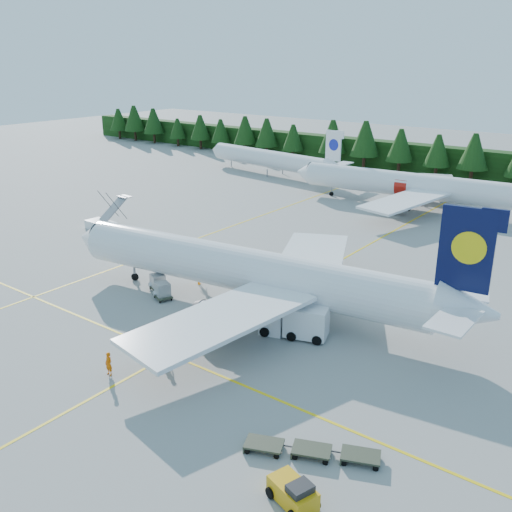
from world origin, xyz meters
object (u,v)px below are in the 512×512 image
Objects in this scene: airliner_navy at (237,269)px; service_truck at (294,321)px; airliner_red at (400,184)px; baggage_tug at (294,493)px; airstairs at (103,223)px.

airliner_navy is 6.87× the size of service_truck.
airliner_red is 12.44× the size of baggage_tug.
baggage_tug is (19.41, -19.15, -3.09)m from airliner_navy.
service_truck is at bearing -11.44° from airstairs.
baggage_tug is at bearing -24.68° from airstairs.
airliner_navy is 8.79m from service_truck.
airliner_red is at bearing 85.49° from service_truck.
airstairs is 1.02× the size of service_truck.
service_truck is 1.97× the size of baggage_tug.
airliner_red is 6.33× the size of service_truck.
airliner_navy is at bearing -89.93° from airliner_red.
airliner_red is (-3.86, 47.78, -0.32)m from airliner_navy.
airliner_red is at bearing 87.24° from airliner_navy.
airstairs reaches higher than service_truck.
airliner_red is 6.21× the size of airstairs.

